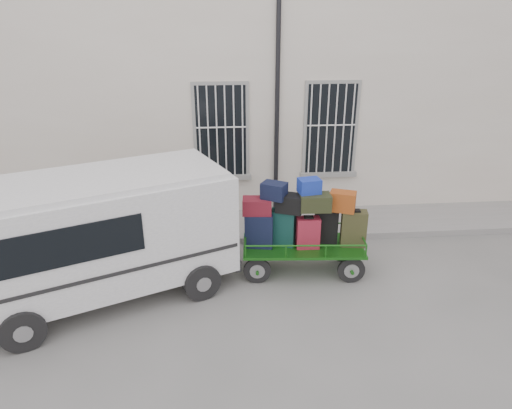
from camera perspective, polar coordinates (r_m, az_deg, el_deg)
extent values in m
plane|color=slate|center=(9.32, -1.21, -8.84)|extent=(80.00, 80.00, 0.00)
cube|color=beige|center=(13.57, -2.89, 14.73)|extent=(24.00, 5.00, 6.00)
cylinder|color=black|center=(11.14, 2.65, 11.94)|extent=(0.11, 0.11, 5.60)
cube|color=black|center=(11.22, -4.38, 9.11)|extent=(1.20, 0.08, 2.20)
cube|color=gray|center=(11.53, -4.21, 3.47)|extent=(1.45, 0.22, 0.12)
cube|color=black|center=(11.56, 9.30, 9.28)|extent=(1.20, 0.08, 2.20)
cube|color=gray|center=(11.86, 8.97, 3.80)|extent=(1.45, 0.22, 0.12)
cube|color=gray|center=(11.22, -1.95, -2.64)|extent=(24.00, 1.70, 0.15)
cylinder|color=black|center=(8.95, 0.16, -8.27)|extent=(0.54, 0.10, 0.54)
cylinder|color=gray|center=(8.95, 0.16, -8.27)|extent=(0.30, 0.12, 0.30)
cylinder|color=black|center=(9.66, 0.10, -5.77)|extent=(0.54, 0.10, 0.54)
cylinder|color=gray|center=(9.66, 0.10, -5.77)|extent=(0.30, 0.12, 0.30)
cylinder|color=black|center=(9.16, 11.82, -8.04)|extent=(0.54, 0.10, 0.54)
cylinder|color=gray|center=(9.16, 11.82, -8.04)|extent=(0.30, 0.12, 0.30)
cylinder|color=black|center=(9.85, 10.87, -5.62)|extent=(0.54, 0.10, 0.54)
cylinder|color=gray|center=(9.85, 10.87, -5.62)|extent=(0.30, 0.12, 0.30)
cube|color=#185914|center=(9.21, 5.86, -5.16)|extent=(2.45, 1.25, 0.05)
cylinder|color=#185914|center=(9.09, -3.28, -4.32)|extent=(0.31, 0.07, 0.60)
cube|color=black|center=(8.95, 0.39, -3.23)|extent=(0.59, 0.39, 0.68)
cube|color=black|center=(8.80, 0.39, -1.13)|extent=(0.23, 0.16, 0.03)
cube|color=black|center=(9.02, 3.36, -2.91)|extent=(0.54, 0.41, 0.73)
cube|color=black|center=(8.86, 3.42, -0.69)|extent=(0.20, 0.14, 0.03)
cube|color=maroon|center=(8.97, 6.50, -3.51)|extent=(0.45, 0.26, 0.63)
cube|color=black|center=(8.83, 6.60, -1.59)|extent=(0.19, 0.14, 0.03)
cube|color=black|center=(9.21, 8.74, -2.36)|extent=(0.51, 0.35, 0.80)
cube|color=black|center=(9.04, 8.89, 0.02)|extent=(0.20, 0.15, 0.03)
cube|color=#2C2C16|center=(9.18, 12.09, -2.93)|extent=(0.53, 0.35, 0.73)
cube|color=black|center=(9.02, 12.29, -0.75)|extent=(0.20, 0.15, 0.03)
cube|color=#581116|center=(8.79, 0.12, -0.18)|extent=(0.58, 0.41, 0.31)
cube|color=black|center=(8.78, 4.28, 0.17)|extent=(0.60, 0.52, 0.34)
cube|color=black|center=(8.74, 7.40, 0.30)|extent=(0.60, 0.40, 0.32)
cube|color=maroon|center=(8.94, 10.78, 0.39)|extent=(0.56, 0.46, 0.39)
cube|color=black|center=(8.70, 2.28, 1.73)|extent=(0.56, 0.51, 0.32)
cube|color=#16409D|center=(8.70, 6.68, 2.33)|extent=(0.45, 0.37, 0.28)
cube|color=silver|center=(8.58, -18.74, -3.16)|extent=(4.91, 3.55, 1.84)
cube|color=silver|center=(8.22, -19.58, 2.90)|extent=(4.66, 3.33, 0.10)
cube|color=black|center=(7.51, -22.27, -4.84)|extent=(2.09, 0.92, 0.63)
cube|color=black|center=(9.00, -4.79, 1.40)|extent=(0.60, 1.34, 0.56)
cube|color=black|center=(9.49, -4.62, -5.25)|extent=(0.84, 1.78, 0.23)
cube|color=white|center=(9.39, -4.43, -3.93)|extent=(0.20, 0.41, 0.12)
cylinder|color=black|center=(8.18, -27.13, -13.79)|extent=(0.73, 0.48, 0.70)
cylinder|color=black|center=(9.80, -27.62, -7.66)|extent=(0.73, 0.48, 0.70)
cylinder|color=black|center=(8.53, -6.82, -9.54)|extent=(0.73, 0.48, 0.70)
cylinder|color=black|center=(10.10, -10.77, -4.38)|extent=(0.73, 0.48, 0.70)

